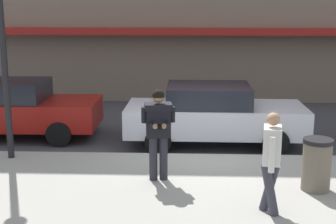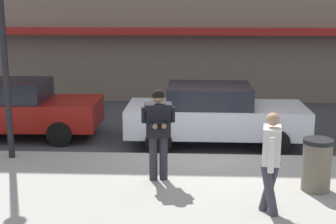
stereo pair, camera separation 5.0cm
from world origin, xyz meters
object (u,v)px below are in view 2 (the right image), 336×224
parked_sedan_mid (214,114)px  trash_bin (317,165)px  man_texting_on_phone (158,125)px  street_lamp_post (2,22)px  parked_sedan_near (14,108)px  pedestrian_in_light_coat (271,157)px

parked_sedan_mid → trash_bin: bearing=-62.7°
man_texting_on_phone → street_lamp_post: street_lamp_post is taller
parked_sedan_mid → man_texting_on_phone: size_ratio=2.50×
parked_sedan_near → parked_sedan_mid: (5.36, -0.46, 0.00)m
man_texting_on_phone → trash_bin: man_texting_on_phone is taller
pedestrian_in_light_coat → street_lamp_post: bearing=153.6°
parked_sedan_near → parked_sedan_mid: 5.38m
man_texting_on_phone → street_lamp_post: bearing=160.1°
man_texting_on_phone → pedestrian_in_light_coat: size_ratio=1.06×
parked_sedan_mid → pedestrian_in_light_coat: bearing=-80.9°
parked_sedan_mid → pedestrian_in_light_coat: 4.43m
pedestrian_in_light_coat → trash_bin: size_ratio=1.74×
parked_sedan_mid → trash_bin: (1.72, -3.34, -0.16)m
parked_sedan_near → trash_bin: (7.08, -3.79, -0.16)m
parked_sedan_mid → pedestrian_in_light_coat: pedestrian_in_light_coat is taller
man_texting_on_phone → parked_sedan_mid: bearing=67.5°
man_texting_on_phone → trash_bin: bearing=-7.5°
parked_sedan_mid → street_lamp_post: 5.46m
pedestrian_in_light_coat → street_lamp_post: 6.28m
parked_sedan_mid → man_texting_on_phone: bearing=-112.5°
street_lamp_post → trash_bin: size_ratio=4.98×
trash_bin → pedestrian_in_light_coat: bearing=-135.0°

